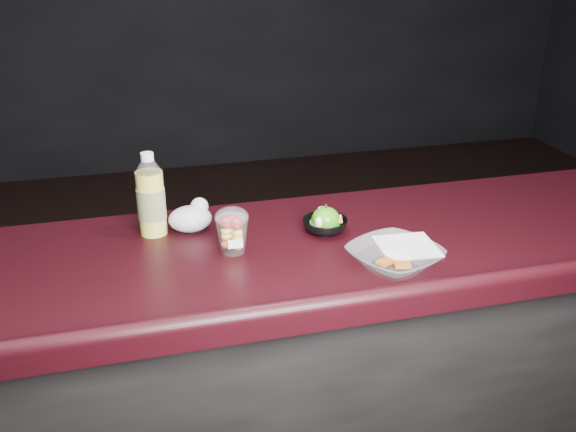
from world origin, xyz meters
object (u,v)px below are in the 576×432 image
object	(u,v)px
lemonade_bottle	(151,201)
fruit_cup	(232,230)
green_apple	(326,220)
snack_bowl	(325,224)
takeout_bowl	(395,258)

from	to	relation	value
lemonade_bottle	fruit_cup	world-z (taller)	lemonade_bottle
green_apple	lemonade_bottle	bearing A→B (deg)	166.27
green_apple	fruit_cup	bearing A→B (deg)	-168.52
snack_bowl	green_apple	bearing A→B (deg)	7.93
lemonade_bottle	snack_bowl	distance (m)	0.51
takeout_bowl	green_apple	bearing A→B (deg)	112.47
snack_bowl	takeout_bowl	xyz separation A→B (m)	(0.11, -0.26, 0.00)
green_apple	takeout_bowl	bearing A→B (deg)	-67.53
lemonade_bottle	fruit_cup	xyz separation A→B (m)	(0.20, -0.18, -0.04)
fruit_cup	snack_bowl	distance (m)	0.30
fruit_cup	green_apple	size ratio (longest dim) A/B	1.51
green_apple	takeout_bowl	distance (m)	0.28
lemonade_bottle	takeout_bowl	world-z (taller)	lemonade_bottle
fruit_cup	green_apple	bearing A→B (deg)	11.48
fruit_cup	green_apple	xyz separation A→B (m)	(0.29, 0.06, -0.03)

